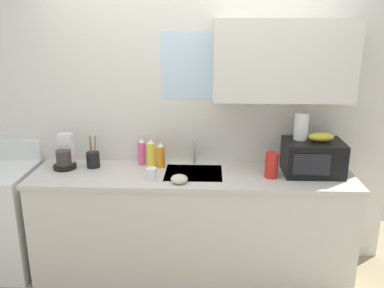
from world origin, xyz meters
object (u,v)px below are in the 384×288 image
(microwave, at_px, (313,157))
(paper_towel_roll, at_px, (301,126))
(dish_soap_bottle_yellow, at_px, (151,154))
(utensil_crock, at_px, (93,159))
(coffee_maker, at_px, (65,155))
(mug_white, at_px, (151,174))
(small_bowl, at_px, (179,179))
(stove_range, at_px, (0,219))
(cereal_canister, at_px, (272,165))
(banana_bunch, at_px, (321,137))
(dish_soap_bottle_orange, at_px, (161,156))
(dish_soap_bottle_pink, at_px, (142,152))

(microwave, bearing_deg, paper_towel_roll, 152.62)
(microwave, distance_m, dish_soap_bottle_yellow, 1.32)
(microwave, distance_m, utensil_crock, 1.80)
(microwave, distance_m, coffee_maker, 2.03)
(mug_white, bearing_deg, small_bowl, -15.26)
(stove_range, xyz_separation_m, coffee_maker, (0.58, 0.10, 0.55))
(cereal_canister, bearing_deg, banana_bunch, 14.38)
(dish_soap_bottle_orange, bearing_deg, small_bowl, -62.51)
(coffee_maker, xyz_separation_m, mug_white, (0.76, -0.25, -0.06))
(cereal_canister, distance_m, mug_white, 0.94)
(utensil_crock, bearing_deg, dish_soap_bottle_orange, 2.64)
(paper_towel_roll, bearing_deg, dish_soap_bottle_yellow, 177.74)
(dish_soap_bottle_pink, xyz_separation_m, mug_white, (0.13, -0.35, -0.06))
(banana_bunch, height_order, coffee_maker, banana_bunch)
(dish_soap_bottle_orange, relative_size, utensil_crock, 0.78)
(stove_range, relative_size, utensil_crock, 3.90)
(dish_soap_bottle_orange, bearing_deg, dish_soap_bottle_pink, 159.66)
(stove_range, bearing_deg, utensil_crock, 8.17)
(banana_bunch, distance_m, mug_white, 1.36)
(microwave, xyz_separation_m, mug_white, (-1.27, -0.19, -0.09))
(dish_soap_bottle_pink, bearing_deg, coffee_maker, -170.94)
(stove_range, distance_m, microwave, 2.67)
(stove_range, height_order, mug_white, stove_range)
(cereal_canister, relative_size, mug_white, 2.12)
(paper_towel_roll, bearing_deg, dish_soap_bottle_orange, 177.68)
(dish_soap_bottle_yellow, relative_size, small_bowl, 1.87)
(mug_white, bearing_deg, dish_soap_bottle_yellow, 98.10)
(banana_bunch, bearing_deg, utensil_crock, 177.84)
(paper_towel_roll, relative_size, mug_white, 2.32)
(paper_towel_roll, xyz_separation_m, mug_white, (-1.17, -0.24, -0.33))
(microwave, bearing_deg, mug_white, -171.57)
(stove_range, xyz_separation_m, utensil_crock, (0.81, 0.12, 0.51))
(stove_range, distance_m, dish_soap_bottle_orange, 1.49)
(dish_soap_bottle_orange, bearing_deg, coffee_maker, -177.30)
(utensil_crock, bearing_deg, small_bowl, -23.22)
(dish_soap_bottle_yellow, height_order, cereal_canister, dish_soap_bottle_yellow)
(stove_range, xyz_separation_m, banana_bunch, (2.66, 0.05, 0.75))
(utensil_crock, height_order, small_bowl, utensil_crock)
(coffee_maker, distance_m, mug_white, 0.80)
(coffee_maker, bearing_deg, dish_soap_bottle_yellow, 3.17)
(mug_white, bearing_deg, paper_towel_roll, 11.57)
(cereal_canister, bearing_deg, paper_towel_roll, 32.01)
(paper_towel_roll, xyz_separation_m, dish_soap_bottle_yellow, (-1.21, 0.05, -0.27))
(dish_soap_bottle_pink, distance_m, small_bowl, 0.54)
(banana_bunch, xyz_separation_m, dish_soap_bottle_yellow, (-1.36, 0.10, -0.19))
(dish_soap_bottle_yellow, height_order, utensil_crock, utensil_crock)
(mug_white, relative_size, utensil_crock, 0.34)
(paper_towel_roll, xyz_separation_m, cereal_canister, (-0.24, -0.15, -0.28))
(cereal_canister, relative_size, small_bowl, 1.55)
(stove_range, distance_m, coffee_maker, 0.80)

